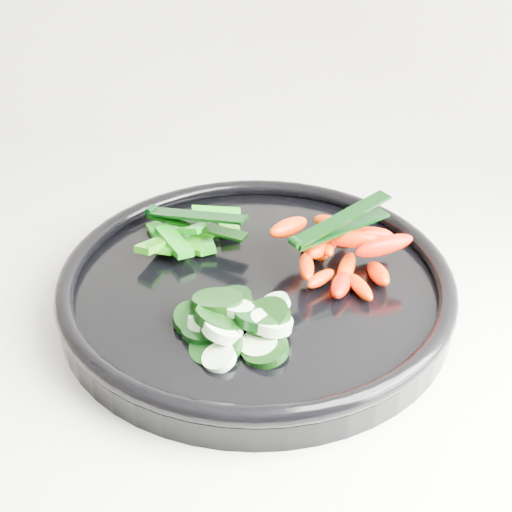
# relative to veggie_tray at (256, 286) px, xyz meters

# --- Properties ---
(veggie_tray) EXTENTS (0.49, 0.49, 0.04)m
(veggie_tray) POSITION_rel_veggie_tray_xyz_m (0.00, 0.00, 0.00)
(veggie_tray) COLOR black
(veggie_tray) RESTS_ON counter
(cucumber_pile) EXTENTS (0.12, 0.12, 0.04)m
(cucumber_pile) POSITION_rel_veggie_tray_xyz_m (-0.01, -0.07, 0.01)
(cucumber_pile) COLOR black
(cucumber_pile) RESTS_ON veggie_tray
(carrot_pile) EXTENTS (0.14, 0.16, 0.06)m
(carrot_pile) POSITION_rel_veggie_tray_xyz_m (0.08, 0.04, 0.02)
(carrot_pile) COLOR #DC5400
(carrot_pile) RESTS_ON veggie_tray
(pepper_pile) EXTENTS (0.10, 0.12, 0.03)m
(pepper_pile) POSITION_rel_veggie_tray_xyz_m (-0.08, 0.06, 0.01)
(pepper_pile) COLOR #19740B
(pepper_pile) RESTS_ON veggie_tray
(tong_carrot) EXTENTS (0.09, 0.09, 0.02)m
(tong_carrot) POSITION_rel_veggie_tray_xyz_m (0.07, 0.03, 0.05)
(tong_carrot) COLOR black
(tong_carrot) RESTS_ON carrot_pile
(tong_pepper) EXTENTS (0.11, 0.05, 0.02)m
(tong_pepper) POSITION_rel_veggie_tray_xyz_m (-0.07, 0.06, 0.03)
(tong_pepper) COLOR black
(tong_pepper) RESTS_ON pepper_pile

